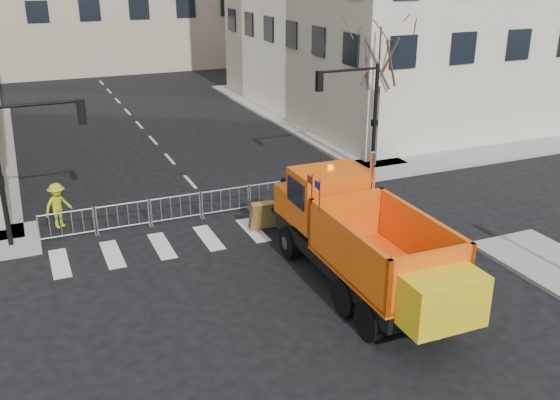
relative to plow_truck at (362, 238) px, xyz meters
name	(u,v)px	position (x,y,z in m)	size (l,w,h in m)	color
ground	(295,299)	(-2.14, 0.26, -1.80)	(120.00, 120.00, 0.00)	black
sidewalk_back	(212,205)	(-2.14, 8.76, -1.73)	(64.00, 5.00, 0.15)	gray
traffic_light_left	(0,178)	(-10.14, 7.76, 0.90)	(0.18, 0.18, 5.40)	black
traffic_light_right	(375,121)	(6.36, 9.76, 0.90)	(0.18, 0.18, 5.40)	black
crowd_barriers	(201,204)	(-2.89, 7.86, -1.25)	(12.60, 0.60, 1.10)	#9EA0A5
street_tree	(377,94)	(7.06, 10.76, 1.95)	(3.00, 3.00, 7.50)	#382B21
plow_truck	(362,238)	(0.00, 0.00, 0.00)	(3.42, 10.47, 4.05)	black
cop_a	(320,201)	(1.20, 5.21, -0.79)	(0.73, 0.48, 2.01)	black
cop_b	(283,201)	(-0.08, 5.88, -0.82)	(0.95, 0.74, 1.95)	black
cop_c	(298,218)	(-0.17, 4.30, -0.95)	(1.00, 0.42, 1.70)	black
worker	(58,205)	(-8.33, 8.71, -0.75)	(1.16, 0.67, 1.79)	#B8B915
newspaper_box	(356,177)	(4.41, 7.94, -1.10)	(0.45, 0.40, 1.10)	maroon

